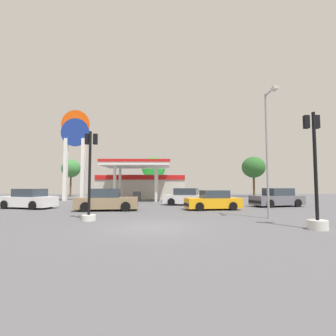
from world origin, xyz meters
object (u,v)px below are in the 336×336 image
at_px(traffic_signal_0, 90,188).
at_px(tree_2, 254,167).
at_px(tree_0, 71,169).
at_px(car_3, 188,197).
at_px(tree_1, 154,168).
at_px(car_1, 107,201).
at_px(car_4, 213,201).
at_px(corner_streetlamp, 268,142).
at_px(car_2, 28,199).
at_px(traffic_signal_1, 316,194).
at_px(car_0, 277,198).
at_px(station_pole_sign, 75,144).

xyz_separation_m(traffic_signal_0, tree_2, (18.59, 28.62, 3.16)).
relative_size(tree_0, tree_2, 0.94).
height_order(car_3, traffic_signal_0, traffic_signal_0).
relative_size(tree_1, tree_2, 0.96).
xyz_separation_m(car_1, car_4, (7.90, 0.54, -0.06)).
height_order(car_4, corner_streetlamp, corner_streetlamp).
distance_m(car_2, car_4, 14.63).
relative_size(traffic_signal_1, corner_streetlamp, 0.70).
bearing_deg(car_4, car_1, -176.09).
bearing_deg(car_4, tree_2, 64.15).
bearing_deg(car_0, car_4, -154.84).
relative_size(car_0, car_4, 1.11).
height_order(car_3, corner_streetlamp, corner_streetlamp).
xyz_separation_m(car_0, traffic_signal_0, (-13.72, -8.78, 0.97)).
distance_m(tree_2, corner_streetlamp, 29.47).
distance_m(car_0, car_4, 6.78).
relative_size(car_1, tree_2, 0.70).
distance_m(tree_0, tree_2, 30.62).
xyz_separation_m(car_2, traffic_signal_1, (17.32, -9.88, 0.77)).
height_order(station_pole_sign, traffic_signal_0, station_pole_sign).
xyz_separation_m(traffic_signal_0, tree_1, (2.01, 27.44, 2.93)).
relative_size(car_2, corner_streetlamp, 0.67).
xyz_separation_m(car_0, car_2, (-20.71, -1.70, -0.01)).
xyz_separation_m(car_4, tree_1, (-5.58, 21.54, 3.96)).
bearing_deg(tree_1, traffic_signal_0, -94.19).
distance_m(car_1, car_4, 7.92).
relative_size(car_1, traffic_signal_1, 0.94).
bearing_deg(traffic_signal_0, tree_2, 56.99).
bearing_deg(corner_streetlamp, traffic_signal_0, -176.92).
bearing_deg(traffic_signal_1, tree_0, 124.69).
height_order(traffic_signal_0, tree_2, tree_2).
bearing_deg(tree_1, tree_0, 171.64).
distance_m(car_3, traffic_signal_1, 13.86).
xyz_separation_m(station_pole_sign, traffic_signal_0, (7.08, -17.32, -5.19)).
bearing_deg(corner_streetlamp, car_3, 110.51).
relative_size(station_pole_sign, tree_2, 1.67).
relative_size(station_pole_sign, car_1, 2.38).
distance_m(tree_1, tree_2, 16.63).
relative_size(station_pole_sign, car_0, 2.32).
distance_m(traffic_signal_0, traffic_signal_1, 10.71).
bearing_deg(station_pole_sign, corner_streetlamp, -44.98).
relative_size(traffic_signal_1, tree_0, 0.80).
height_order(car_1, car_4, car_1).
bearing_deg(tree_1, car_2, -113.86).
xyz_separation_m(car_3, traffic_signal_0, (-6.04, -10.37, 0.98)).
bearing_deg(tree_0, traffic_signal_1, -55.31).
xyz_separation_m(tree_1, corner_streetlamp, (7.71, -26.91, -0.38)).
bearing_deg(car_1, car_2, 165.53).
bearing_deg(tree_2, car_1, -129.11).
bearing_deg(tree_0, tree_2, -1.65).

